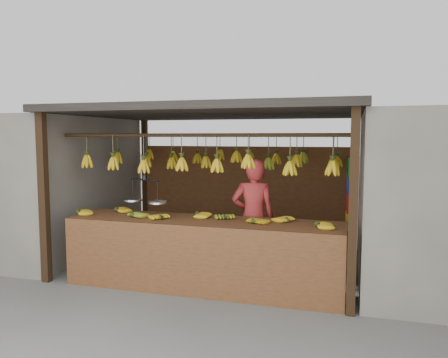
% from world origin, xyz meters
% --- Properties ---
extents(ground, '(80.00, 80.00, 0.00)m').
position_xyz_m(ground, '(0.00, 0.00, 0.00)').
color(ground, '#5B5B57').
extents(stall, '(4.30, 3.30, 2.40)m').
position_xyz_m(stall, '(0.00, 0.33, 1.97)').
color(stall, black).
rests_on(stall, ground).
extents(neighbor_left, '(3.00, 3.00, 2.30)m').
position_xyz_m(neighbor_left, '(-3.60, 0.00, 1.15)').
color(neighbor_left, slate).
rests_on(neighbor_left, ground).
extents(counter, '(3.73, 0.82, 0.96)m').
position_xyz_m(counter, '(0.13, -1.23, 0.71)').
color(counter, brown).
rests_on(counter, ground).
extents(hanging_bananas, '(3.62, 2.26, 0.39)m').
position_xyz_m(hanging_bananas, '(0.01, -0.00, 1.61)').
color(hanging_bananas, gold).
rests_on(hanging_bananas, ground).
extents(balance_scale, '(0.69, 0.37, 0.92)m').
position_xyz_m(balance_scale, '(-0.75, -1.00, 1.15)').
color(balance_scale, black).
rests_on(balance_scale, ground).
extents(vendor, '(0.70, 0.55, 1.68)m').
position_xyz_m(vendor, '(0.65, -0.44, 0.84)').
color(vendor, '#BF3333').
rests_on(vendor, ground).
extents(bag_bundles, '(0.08, 0.26, 1.25)m').
position_xyz_m(bag_bundles, '(1.94, 1.35, 0.99)').
color(bag_bundles, '#199926').
rests_on(bag_bundles, ground).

